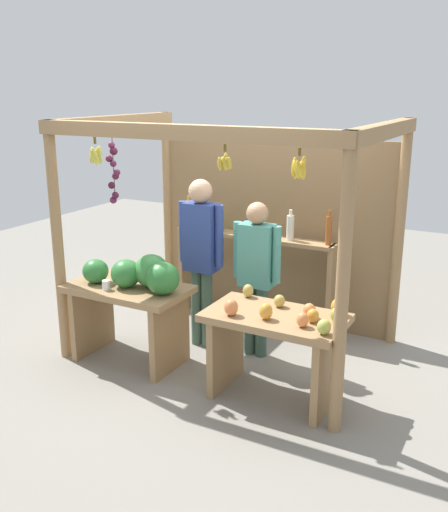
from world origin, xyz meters
TOP-DOWN VIEW (x-y plane):
  - ground_plane at (0.00, 0.00)m, footprint 12.00×12.00m
  - market_stall at (-0.01, 0.39)m, footprint 2.81×1.93m
  - fruit_counter_left at (-0.67, -0.68)m, footprint 1.19×0.64m
  - fruit_counter_right at (0.76, -0.68)m, footprint 1.13×0.64m
  - bottle_shelf_unit at (-0.11, 0.68)m, footprint 1.80×0.22m
  - vendor_man at (-0.32, -0.06)m, footprint 0.48×0.23m
  - vendor_woman at (0.25, -0.01)m, footprint 0.48×0.20m

SIDE VIEW (x-z plane):
  - ground_plane at x=0.00m, z-range 0.00..0.00m
  - fruit_counter_right at x=0.76m, z-range 0.11..1.00m
  - fruit_counter_left at x=-0.67m, z-range 0.18..1.23m
  - bottle_shelf_unit at x=-0.11m, z-range 0.10..1.45m
  - vendor_woman at x=0.25m, z-range 0.14..1.65m
  - vendor_man at x=-0.32m, z-range 0.17..1.86m
  - market_stall at x=-0.01m, z-range 0.20..2.44m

